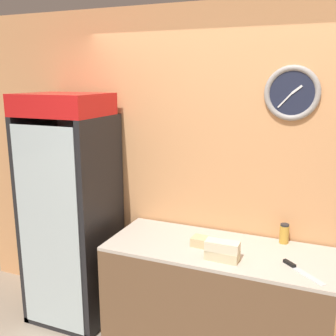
# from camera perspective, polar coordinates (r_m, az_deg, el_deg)

# --- Properties ---
(wall_back) EXTENTS (5.20, 0.10, 2.70)m
(wall_back) POSITION_cam_1_polar(r_m,az_deg,el_deg) (3.22, 9.35, -1.13)
(wall_back) COLOR tan
(wall_back) RESTS_ON ground_plane
(prep_counter) EXTENTS (1.66, 0.68, 0.89)m
(prep_counter) POSITION_cam_1_polar(r_m,az_deg,el_deg) (3.23, 6.93, -18.64)
(prep_counter) COLOR brown
(prep_counter) RESTS_ON ground_plane
(beverage_cooler) EXTENTS (0.69, 0.64, 2.01)m
(beverage_cooler) POSITION_cam_1_polar(r_m,az_deg,el_deg) (3.56, -13.52, -4.42)
(beverage_cooler) COLOR black
(beverage_cooler) RESTS_ON ground_plane
(sandwich_stack_bottom) EXTENTS (0.24, 0.11, 0.07)m
(sandwich_stack_bottom) POSITION_cam_1_polar(r_m,az_deg,el_deg) (2.82, 7.86, -12.44)
(sandwich_stack_bottom) COLOR beige
(sandwich_stack_bottom) RESTS_ON prep_counter
(sandwich_stack_middle) EXTENTS (0.24, 0.11, 0.07)m
(sandwich_stack_middle) POSITION_cam_1_polar(r_m,az_deg,el_deg) (2.79, 7.91, -11.15)
(sandwich_stack_middle) COLOR beige
(sandwich_stack_middle) RESTS_ON sandwich_stack_bottom
(sandwich_flat_left) EXTENTS (0.26, 0.13, 0.07)m
(sandwich_flat_left) POSITION_cam_1_polar(r_m,az_deg,el_deg) (3.01, 5.92, -10.76)
(sandwich_flat_left) COLOR tan
(sandwich_flat_left) RESTS_ON prep_counter
(chefs_knife) EXTENTS (0.29, 0.26, 0.02)m
(chefs_knife) POSITION_cam_1_polar(r_m,az_deg,el_deg) (2.82, 18.28, -13.71)
(chefs_knife) COLOR silver
(chefs_knife) RESTS_ON prep_counter
(condiment_jar) EXTENTS (0.07, 0.07, 0.15)m
(condiment_jar) POSITION_cam_1_polar(r_m,az_deg,el_deg) (3.17, 16.51, -9.12)
(condiment_jar) COLOR gold
(condiment_jar) RESTS_ON prep_counter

